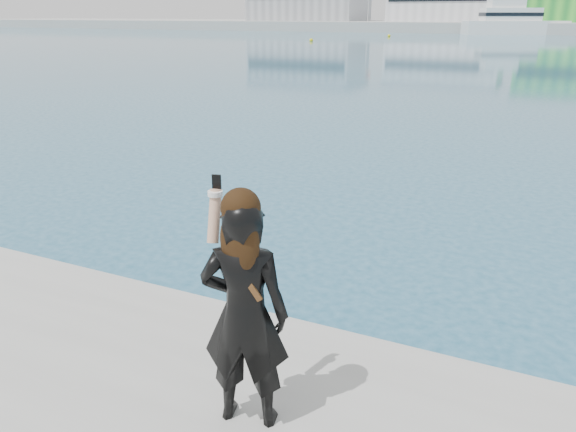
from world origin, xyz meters
name	(u,v)px	position (x,y,z in m)	size (l,w,h in m)	color
far_quay	(559,27)	(0.00, 130.00, 1.00)	(320.00, 40.00, 2.00)	#9E9E99
motor_yacht	(512,21)	(-7.41, 110.07, 2.35)	(18.35, 11.88, 8.35)	white
buoy_far	(311,41)	(-29.87, 70.92, 0.00)	(0.50, 0.50, 0.50)	yellow
buoy_extra	(389,37)	(-24.62, 91.14, 0.00)	(0.50, 0.50, 0.50)	yellow
woman	(244,308)	(0.22, -0.46, 1.72)	(0.71, 0.56, 1.81)	black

